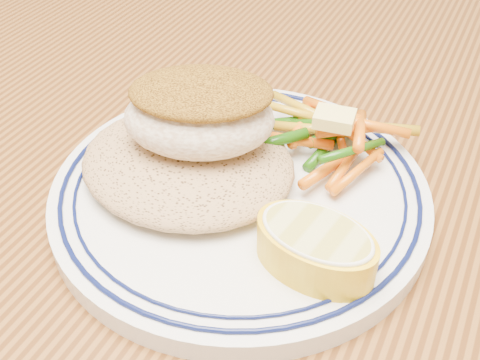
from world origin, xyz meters
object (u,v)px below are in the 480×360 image
object	(u,v)px
plate	(240,192)
rice_pilaf	(187,159)
lemon_wedge	(316,246)
dining_table	(225,282)
vegetable_pile	(327,133)
fish_fillet	(200,112)

from	to	relation	value
plate	rice_pilaf	world-z (taller)	rice_pilaf
plate	lemon_wedge	size ratio (longest dim) A/B	3.20
dining_table	vegetable_pile	distance (m)	0.15
plate	fish_fillet	distance (m)	0.06
dining_table	vegetable_pile	world-z (taller)	vegetable_pile
dining_table	plate	bearing A→B (deg)	-24.69
rice_pilaf	vegetable_pile	distance (m)	0.10
plate	lemon_wedge	distance (m)	0.08
plate	vegetable_pile	bearing A→B (deg)	59.90
lemon_wedge	rice_pilaf	bearing A→B (deg)	159.61
rice_pilaf	fish_fillet	xyz separation A→B (m)	(0.00, 0.01, 0.03)
fish_fillet	rice_pilaf	bearing A→B (deg)	-114.53
dining_table	vegetable_pile	size ratio (longest dim) A/B	13.23
rice_pilaf	vegetable_pile	xyz separation A→B (m)	(0.07, 0.07, -0.00)
lemon_wedge	fish_fillet	bearing A→B (deg)	153.56
plate	lemon_wedge	bearing A→B (deg)	-32.80
rice_pilaf	fish_fillet	size ratio (longest dim) A/B	1.24
rice_pilaf	plate	bearing A→B (deg)	8.14
vegetable_pile	lemon_wedge	world-z (taller)	vegetable_pile
rice_pilaf	fish_fillet	distance (m)	0.03
plate	rice_pilaf	xyz separation A→B (m)	(-0.04, -0.01, 0.02)
fish_fillet	lemon_wedge	bearing A→B (deg)	-26.44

